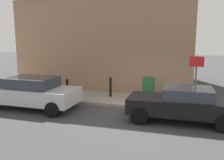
{
  "coord_description": "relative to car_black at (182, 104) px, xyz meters",
  "views": [
    {
      "loc": [
        -9.5,
        -1.26,
        3.16
      ],
      "look_at": [
        1.28,
        1.83,
        1.2
      ],
      "focal_mm": 37.8,
      "sensor_mm": 36.0,
      "label": 1
    }
  ],
  "objects": [
    {
      "name": "bollard_near_cabinet",
      "position": [
        2.48,
        3.6,
        -0.0
      ],
      "size": [
        0.14,
        0.14,
        1.04
      ],
      "color": "black",
      "rests_on": "sidewalk"
    },
    {
      "name": "street_sign",
      "position": [
        1.49,
        -0.53,
        0.96
      ],
      "size": [
        0.08,
        0.6,
        2.3
      ],
      "color": "#59595B",
      "rests_on": "sidewalk"
    },
    {
      "name": "car_silver",
      "position": [
        -0.07,
        6.61,
        0.06
      ],
      "size": [
        1.98,
        4.31,
        1.45
      ],
      "rotation": [
        0.0,
        0.0,
        1.55
      ],
      "color": "#B7B7BC",
      "rests_on": "ground"
    },
    {
      "name": "car_black",
      "position": [
        0.0,
        0.0,
        0.0
      ],
      "size": [
        1.77,
        4.02,
        1.34
      ],
      "rotation": [
        0.0,
        0.0,
        1.57
      ],
      "color": "black",
      "rests_on": "ground"
    },
    {
      "name": "sidewalk",
      "position": [
        2.33,
        7.44,
        -0.63
      ],
      "size": [
        2.42,
        30.0,
        0.15
      ],
      "primitive_type": "cube",
      "color": "gray",
      "rests_on": "ground"
    },
    {
      "name": "utility_cabinet",
      "position": [
        2.38,
        1.6,
        -0.02
      ],
      "size": [
        0.46,
        0.61,
        1.15
      ],
      "color": "#1E4C28",
      "rests_on": "sidewalk"
    },
    {
      "name": "bollard_far_kerb",
      "position": [
        1.37,
        5.54,
        -0.0
      ],
      "size": [
        0.14,
        0.14,
        1.04
      ],
      "color": "black",
      "rests_on": "sidewalk"
    },
    {
      "name": "ground",
      "position": [
        0.34,
        1.44,
        -0.71
      ],
      "size": [
        80.0,
        80.0,
        0.0
      ],
      "primitive_type": "plane",
      "color": "#38383A"
    },
    {
      "name": "corner_building",
      "position": [
        7.32,
        4.77,
        3.91
      ],
      "size": [
        7.66,
        10.67,
        9.23
      ],
      "color": "#937256",
      "rests_on": "ground"
    }
  ]
}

